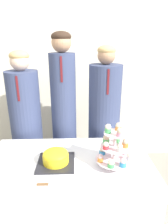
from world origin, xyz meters
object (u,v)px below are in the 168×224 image
Objects in this scene: round_cake at (56,157)px; student_0 at (27,131)px; student_1 at (64,121)px; cupcake_stand at (114,148)px; student_2 at (104,129)px; cake_knife at (50,184)px.

round_cake is 0.18× the size of student_0.
student_0 is 0.39m from student_1.
cupcake_stand is 0.66m from student_2.
student_1 is at bearing 87.10° from round_cake.
cake_knife is (-0.02, -0.23, -0.05)m from round_cake.
cupcake_stand is (0.43, 0.19, 0.14)m from cake_knife.
student_1 is at bearing 86.54° from cake_knife.
round_cake is at bearing 174.41° from cupcake_stand.
round_cake reaches higher than cake_knife.
cake_knife is 0.76× the size of cupcake_stand.
round_cake is 0.60m from student_1.
cake_knife is 0.94m from student_2.
round_cake is at bearing -92.90° from student_1.
cupcake_stand is 0.21× the size of student_0.
cake_knife is at bearing -68.37° from student_0.
student_0 is (-0.76, 0.64, -0.17)m from cupcake_stand.
student_1 reaches higher than cake_knife.
round_cake is 1.11× the size of cake_knife.
cupcake_stand is (0.42, -0.04, 0.09)m from round_cake.
round_cake is at bearing -59.93° from student_0.
cupcake_stand is at bearing -59.04° from student_1.
cupcake_stand is at bearing -5.59° from round_cake.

